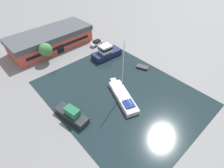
{
  "coord_description": "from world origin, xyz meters",
  "views": [
    {
      "loc": [
        -21.77,
        -21.26,
        29.58
      ],
      "look_at": [
        0.0,
        2.81,
        1.0
      ],
      "focal_mm": 28.0,
      "sensor_mm": 36.0,
      "label": 1
    }
  ],
  "objects_px": {
    "quay_tree_near_building": "(45,50)",
    "cabin_boat": "(72,114)",
    "sailboat_moored": "(123,96)",
    "small_dinghy": "(142,67)",
    "motor_cruiser": "(106,53)",
    "warehouse_building": "(51,39)",
    "parked_car": "(97,43)"
  },
  "relations": [
    {
      "from": "sailboat_moored",
      "to": "motor_cruiser",
      "type": "xyz_separation_m",
      "value": [
        8.95,
        16.22,
        0.77
      ]
    },
    {
      "from": "quay_tree_near_building",
      "to": "sailboat_moored",
      "type": "relative_size",
      "value": 0.4
    },
    {
      "from": "warehouse_building",
      "to": "small_dinghy",
      "type": "relative_size",
      "value": 7.19
    },
    {
      "from": "warehouse_building",
      "to": "sailboat_moored",
      "type": "height_order",
      "value": "sailboat_moored"
    },
    {
      "from": "sailboat_moored",
      "to": "small_dinghy",
      "type": "height_order",
      "value": "sailboat_moored"
    },
    {
      "from": "small_dinghy",
      "to": "motor_cruiser",
      "type": "bearing_deg",
      "value": -94.18
    },
    {
      "from": "warehouse_building",
      "to": "cabin_boat",
      "type": "bearing_deg",
      "value": -112.06
    },
    {
      "from": "quay_tree_near_building",
      "to": "small_dinghy",
      "type": "relative_size",
      "value": 1.55
    },
    {
      "from": "parked_car",
      "to": "motor_cruiser",
      "type": "relative_size",
      "value": 0.49
    },
    {
      "from": "quay_tree_near_building",
      "to": "small_dinghy",
      "type": "xyz_separation_m",
      "value": [
        18.33,
        -21.27,
        -3.59
      ]
    },
    {
      "from": "sailboat_moored",
      "to": "cabin_boat",
      "type": "bearing_deg",
      "value": -173.68
    },
    {
      "from": "quay_tree_near_building",
      "to": "sailboat_moored",
      "type": "height_order",
      "value": "sailboat_moored"
    },
    {
      "from": "quay_tree_near_building",
      "to": "cabin_boat",
      "type": "bearing_deg",
      "value": -105.12
    },
    {
      "from": "parked_car",
      "to": "warehouse_building",
      "type": "bearing_deg",
      "value": 47.66
    },
    {
      "from": "quay_tree_near_building",
      "to": "parked_car",
      "type": "relative_size",
      "value": 1.27
    },
    {
      "from": "parked_car",
      "to": "sailboat_moored",
      "type": "distance_m",
      "value": 26.42
    },
    {
      "from": "motor_cruiser",
      "to": "sailboat_moored",
      "type": "bearing_deg",
      "value": 154.32
    },
    {
      "from": "warehouse_building",
      "to": "cabin_boat",
      "type": "distance_m",
      "value": 32.18
    },
    {
      "from": "quay_tree_near_building",
      "to": "sailboat_moored",
      "type": "distance_m",
      "value": 26.84
    },
    {
      "from": "motor_cruiser",
      "to": "cabin_boat",
      "type": "bearing_deg",
      "value": 125.47
    },
    {
      "from": "parked_car",
      "to": "cabin_boat",
      "type": "height_order",
      "value": "cabin_boat"
    },
    {
      "from": "quay_tree_near_building",
      "to": "cabin_boat",
      "type": "distance_m",
      "value": 23.94
    },
    {
      "from": "quay_tree_near_building",
      "to": "parked_car",
      "type": "xyz_separation_m",
      "value": [
        16.86,
        -2.13,
        -3.01
      ]
    },
    {
      "from": "warehouse_building",
      "to": "quay_tree_near_building",
      "type": "distance_m",
      "value": 8.85
    },
    {
      "from": "warehouse_building",
      "to": "small_dinghy",
      "type": "bearing_deg",
      "value": -66.49
    },
    {
      "from": "warehouse_building",
      "to": "sailboat_moored",
      "type": "relative_size",
      "value": 1.85
    },
    {
      "from": "warehouse_building",
      "to": "motor_cruiser",
      "type": "bearing_deg",
      "value": -62.24
    },
    {
      "from": "parked_car",
      "to": "sailboat_moored",
      "type": "bearing_deg",
      "value": 150.8
    },
    {
      "from": "quay_tree_near_building",
      "to": "cabin_boat",
      "type": "relative_size",
      "value": 0.7
    },
    {
      "from": "sailboat_moored",
      "to": "small_dinghy",
      "type": "distance_m",
      "value": 13.56
    },
    {
      "from": "cabin_boat",
      "to": "parked_car",
      "type": "bearing_deg",
      "value": 30.94
    },
    {
      "from": "warehouse_building",
      "to": "motor_cruiser",
      "type": "height_order",
      "value": "warehouse_building"
    }
  ]
}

